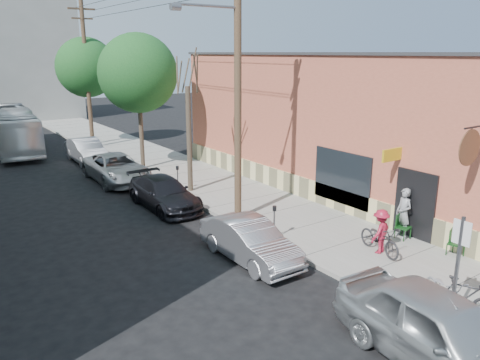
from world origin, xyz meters
TOP-DOWN VIEW (x-y plane):
  - ground at (0.00, 0.00)m, footprint 120.00×120.00m
  - sidewalk at (4.25, 11.00)m, footprint 4.50×58.00m
  - cafe_building at (8.99, 4.99)m, footprint 6.60×20.20m
  - sign_post at (2.35, -5.00)m, footprint 0.07×0.45m
  - parking_meter_near at (2.25, 1.72)m, footprint 0.14×0.14m
  - parking_meter_far at (2.25, 9.02)m, footprint 0.14×0.14m
  - utility_pole_near at (2.39, 4.26)m, footprint 3.57×0.28m
  - utility_pole_far at (2.45, 22.18)m, footprint 1.80×0.28m
  - tree_bare at (2.80, 8.78)m, footprint 0.24×0.24m
  - tree_leafy_mid at (2.80, 14.36)m, footprint 4.34×4.34m
  - tree_leafy_far at (2.80, 23.33)m, footprint 4.16×4.16m
  - patio_chair_a at (6.03, -0.92)m, footprint 0.60×0.60m
  - patio_chair_b at (6.19, -2.82)m, footprint 0.64×0.64m
  - patron_grey at (6.16, -0.79)m, footprint 0.58×0.75m
  - cyclist at (4.37, -1.22)m, footprint 1.06×0.75m
  - cyclist_bike at (4.37, -1.22)m, footprint 1.02×1.97m
  - parked_bike_a at (2.88, -4.97)m, footprint 1.23×1.80m
  - parked_bike_b at (2.89, -4.48)m, footprint 1.33×1.83m
  - car_0 at (0.80, -5.68)m, footprint 2.47×5.22m
  - car_1 at (0.67, 1.03)m, footprint 1.47×4.12m
  - car_2 at (0.80, 7.54)m, footprint 1.86×4.57m
  - car_3 at (0.69, 12.91)m, footprint 2.50×5.22m
  - car_4 at (0.80, 18.23)m, footprint 1.66×4.50m
  - bus at (-2.10, 24.62)m, footprint 3.44×10.74m

SIDE VIEW (x-z plane):
  - ground at x=0.00m, z-range 0.00..0.00m
  - sidewalk at x=4.25m, z-range 0.00..0.15m
  - patio_chair_a at x=6.03m, z-range 0.15..1.03m
  - patio_chair_b at x=6.19m, z-range 0.15..1.03m
  - parked_bike_b at x=2.89m, z-range 0.15..1.07m
  - cyclist_bike at x=4.37m, z-range 0.15..1.13m
  - car_2 at x=0.80m, z-range 0.00..1.33m
  - car_1 at x=0.67m, z-range 0.00..1.35m
  - parked_bike_a at x=2.88m, z-range 0.15..1.21m
  - car_3 at x=0.69m, z-range 0.00..1.44m
  - car_4 at x=0.80m, z-range 0.00..1.47m
  - car_0 at x=0.80m, z-range 0.00..1.72m
  - cyclist at x=4.37m, z-range 0.15..1.65m
  - parking_meter_near at x=2.25m, z-range 0.36..1.60m
  - parking_meter_far at x=2.25m, z-range 0.36..1.60m
  - patron_grey at x=6.16m, z-range 0.15..1.97m
  - bus at x=-2.10m, z-range 0.00..2.94m
  - sign_post at x=2.35m, z-range 0.43..3.23m
  - tree_bare at x=2.80m, z-range 0.15..5.11m
  - cafe_building at x=8.99m, z-range 0.00..6.61m
  - utility_pole_far at x=2.45m, z-range 0.34..10.34m
  - utility_pole_near at x=2.39m, z-range 0.41..10.41m
  - tree_leafy_mid at x=2.80m, z-range 1.73..9.24m
  - tree_leafy_far at x=2.80m, z-range 1.81..9.33m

